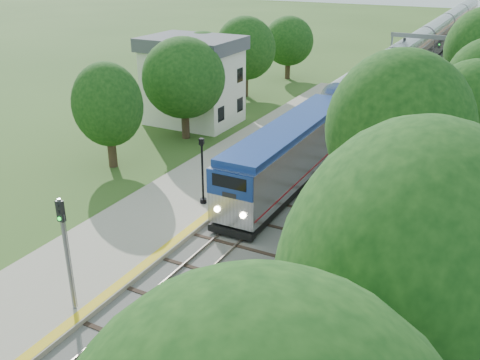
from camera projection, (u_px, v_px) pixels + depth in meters
The scene contains 10 objects.
trackbed at pixel (424, 78), 68.86m from camera, with size 9.50×170.00×0.28m.
platform at pixel (194, 191), 36.10m from camera, with size 6.40×68.00×0.38m, color gray.
yellow_stripe at pixel (231, 197), 34.80m from camera, with size 0.55×68.00×0.01m, color gold.
station_building at pixel (193, 80), 49.71m from camera, with size 8.60×6.60×8.00m.
signal_gantry at pixel (426, 47), 62.71m from camera, with size 8.40×0.38×6.20m.
trees_behind_platform at pixel (159, 102), 40.74m from camera, with size 7.82×53.32×7.21m.
train at pixel (423, 50), 76.12m from camera, with size 2.91×116.72×4.28m.
lamppost_far at pixel (203, 175), 33.23m from camera, with size 0.43×0.43×4.31m.
signal_platform at pixel (65, 243), 22.64m from camera, with size 0.32×0.25×5.42m.
signal_farside at pixel (385, 141), 33.31m from camera, with size 0.37×0.29×6.71m.
Camera 1 is at (12.86, -11.66, 15.11)m, focal length 40.00 mm.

